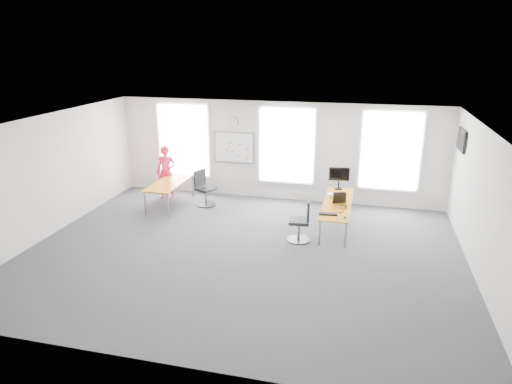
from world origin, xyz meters
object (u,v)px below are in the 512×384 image
(chair_left, at_px, (204,190))
(monitor, at_px, (339,176))
(desk_left, at_px, (170,184))
(keyboard, at_px, (328,214))
(desk_right, at_px, (337,204))
(headphones, at_px, (343,207))
(person, at_px, (166,172))
(chair_right, at_px, (302,223))

(chair_left, relative_size, monitor, 1.65)
(desk_left, bearing_deg, keyboard, -16.26)
(desk_right, xyz_separation_m, headphones, (0.17, -0.42, 0.09))
(keyboard, xyz_separation_m, headphones, (0.32, 0.51, 0.03))
(desk_right, bearing_deg, person, 168.37)
(chair_right, relative_size, monitor, 1.66)
(person, distance_m, headphones, 5.69)
(person, bearing_deg, desk_left, -70.92)
(chair_left, height_order, person, person)
(person, bearing_deg, headphones, -27.43)
(chair_right, height_order, monitor, monitor)
(chair_left, bearing_deg, chair_right, -96.97)
(desk_right, xyz_separation_m, chair_left, (-3.97, 0.75, -0.16))
(desk_right, height_order, person, person)
(chair_right, bearing_deg, headphones, 121.97)
(chair_left, distance_m, person, 1.44)
(chair_left, xyz_separation_m, keyboard, (3.82, -1.68, 0.21))
(desk_left, bearing_deg, chair_right, -21.13)
(desk_left, relative_size, person, 1.22)
(desk_right, distance_m, headphones, 0.46)
(person, relative_size, headphones, 9.92)
(chair_left, bearing_deg, monitor, -60.44)
(desk_left, height_order, person, person)
(keyboard, bearing_deg, chair_right, -165.90)
(desk_right, height_order, keyboard, keyboard)
(headphones, distance_m, monitor, 1.62)
(keyboard, distance_m, headphones, 0.61)
(headphones, xyz_separation_m, monitor, (-0.23, 1.57, 0.34))
(chair_right, height_order, chair_left, chair_right)
(chair_right, distance_m, monitor, 2.48)
(desk_right, bearing_deg, chair_right, -123.73)
(desk_right, distance_m, desk_left, 4.95)
(chair_left, distance_m, headphones, 4.31)
(keyboard, height_order, headphones, headphones)
(chair_right, distance_m, headphones, 1.21)
(headphones, bearing_deg, desk_left, 172.13)
(keyboard, bearing_deg, person, 153.41)
(monitor, bearing_deg, desk_left, -178.79)
(desk_right, distance_m, chair_right, 1.39)
(person, height_order, headphones, person)
(desk_left, height_order, chair_right, chair_right)
(desk_left, relative_size, headphones, 12.09)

